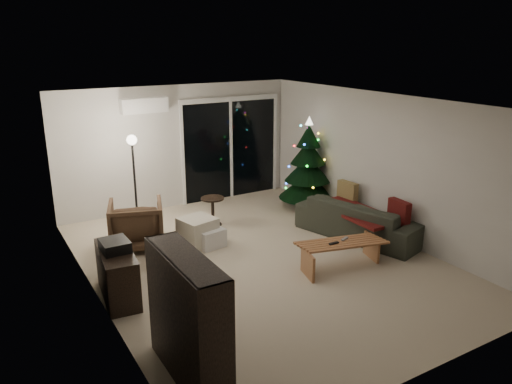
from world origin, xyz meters
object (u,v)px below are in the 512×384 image
bookshelf (172,323)px  media_cabinet (117,274)px  coffee_table (341,254)px  sofa (360,219)px  christmas_tree (308,163)px  armchair (136,224)px

bookshelf → media_cabinet: 2.06m
media_cabinet → coffee_table: media_cabinet is taller
sofa → christmas_tree: size_ratio=1.19×
bookshelf → coffee_table: 3.46m
bookshelf → media_cabinet: (0.00, 2.03, -0.34)m
armchair → christmas_tree: (3.69, 0.22, 0.54)m
sofa → christmas_tree: (0.15, 1.78, 0.62)m
bookshelf → media_cabinet: bookshelf is taller
media_cabinet → sofa: (4.30, -0.02, -0.02)m
bookshelf → sofa: size_ratio=0.60×
armchair → sofa: bearing=174.4°
bookshelf → armchair: (0.76, 3.57, -0.28)m
media_cabinet → armchair: armchair is taller
christmas_tree → coffee_table: bearing=-115.8°
armchair → coffee_table: 3.40m
media_cabinet → sofa: bearing=5.9°
armchair → bookshelf: bearing=96.2°
armchair → christmas_tree: bearing=-158.4°
bookshelf → sofa: bookshelf is taller
coffee_table → sofa: bearing=50.2°
bookshelf → coffee_table: (3.20, 1.21, -0.47)m
media_cabinet → armchair: 1.72m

